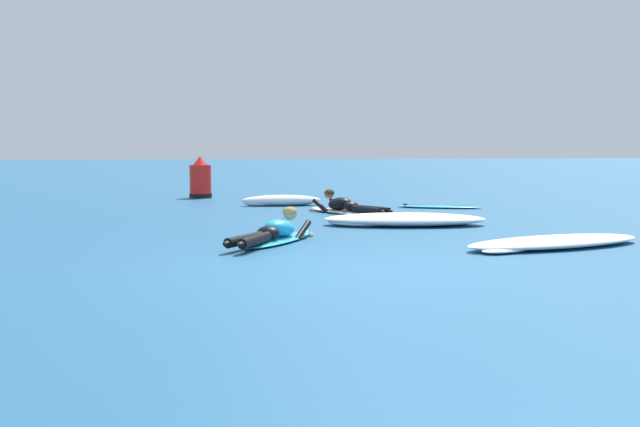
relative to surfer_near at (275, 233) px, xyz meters
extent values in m
plane|color=#235B84|center=(0.58, 7.58, -0.14)|extent=(120.00, 120.00, 0.00)
ellipsoid|color=#2DB2D1|center=(0.05, 0.10, -0.11)|extent=(1.49, 2.06, 0.07)
ellipsoid|color=#2DB2D1|center=(0.54, 0.95, -0.10)|extent=(0.27, 0.27, 0.06)
ellipsoid|color=#1E9EDB|center=(0.08, 0.14, 0.06)|extent=(0.68, 0.78, 0.35)
ellipsoid|color=black|center=(-0.11, -0.20, 0.03)|extent=(0.43, 0.41, 0.20)
cylinder|color=black|center=(-0.47, -0.67, 0.00)|extent=(0.59, 0.80, 0.14)
ellipsoid|color=black|center=(-0.71, -1.03, 0.00)|extent=(0.20, 0.24, 0.08)
cylinder|color=black|center=(-0.34, -0.75, 0.00)|extent=(0.51, 0.84, 0.14)
ellipsoid|color=black|center=(-0.53, -1.14, 0.00)|extent=(0.20, 0.24, 0.08)
cylinder|color=black|center=(0.07, 0.57, -0.02)|extent=(0.35, 0.52, 0.32)
sphere|color=tan|center=(0.25, 0.88, -0.12)|extent=(0.09, 0.09, 0.09)
cylinder|color=black|center=(0.44, 0.33, -0.02)|extent=(0.35, 0.52, 0.32)
sphere|color=tan|center=(0.61, 0.63, -0.12)|extent=(0.09, 0.09, 0.09)
sphere|color=tan|center=(0.27, 0.48, 0.24)|extent=(0.21, 0.21, 0.21)
ellipsoid|color=#AD894C|center=(0.26, 0.46, 0.27)|extent=(0.29, 0.28, 0.16)
ellipsoid|color=white|center=(1.78, 4.53, -0.11)|extent=(1.36, 1.95, 0.07)
ellipsoid|color=white|center=(1.36, 5.34, -0.10)|extent=(0.26, 0.26, 0.06)
ellipsoid|color=black|center=(1.76, 4.57, 0.06)|extent=(0.66, 0.76, 0.34)
ellipsoid|color=black|center=(1.94, 4.24, 0.03)|extent=(0.43, 0.41, 0.20)
cylinder|color=black|center=(2.15, 3.66, 0.00)|extent=(0.50, 0.89, 0.14)
ellipsoid|color=black|center=(2.34, 3.25, 0.00)|extent=(0.19, 0.24, 0.08)
cylinder|color=black|center=(2.29, 3.74, 0.00)|extent=(0.59, 0.86, 0.14)
ellipsoid|color=black|center=(2.53, 3.34, 0.00)|extent=(0.19, 0.24, 0.08)
cylinder|color=black|center=(1.40, 4.79, -0.02)|extent=(0.34, 0.54, 0.33)
sphere|color=tan|center=(1.23, 5.12, -0.12)|extent=(0.09, 0.09, 0.09)
cylinder|color=black|center=(1.80, 4.98, -0.02)|extent=(0.34, 0.54, 0.33)
sphere|color=tan|center=(1.63, 5.29, -0.12)|extent=(0.09, 0.09, 0.09)
sphere|color=tan|center=(1.58, 4.91, 0.24)|extent=(0.21, 0.21, 0.21)
ellipsoid|color=#47331E|center=(1.59, 4.90, 0.27)|extent=(0.29, 0.28, 0.16)
ellipsoid|color=#2DB2D1|center=(4.22, 5.47, -0.11)|extent=(1.97, 1.16, 0.07)
cube|color=red|center=(4.22, 5.47, -0.07)|extent=(1.53, 0.61, 0.01)
cone|color=black|center=(3.50, 5.75, -0.14)|extent=(0.13, 0.13, 0.16)
ellipsoid|color=white|center=(3.85, -1.04, -0.06)|extent=(3.06, 1.65, 0.15)
ellipsoid|color=white|center=(4.52, -0.71, -0.09)|extent=(1.06, 0.44, 0.11)
ellipsoid|color=white|center=(3.03, -1.37, -0.10)|extent=(1.13, 0.93, 0.08)
ellipsoid|color=white|center=(2.49, 2.00, -0.03)|extent=(3.02, 1.54, 0.22)
ellipsoid|color=white|center=(3.23, 2.06, -0.06)|extent=(1.10, 0.70, 0.16)
ellipsoid|color=white|center=(1.62, 2.02, -0.08)|extent=(1.18, 0.95, 0.12)
ellipsoid|color=white|center=(0.72, 6.65, -0.01)|extent=(1.89, 0.54, 0.26)
ellipsoid|color=white|center=(1.19, 6.72, -0.05)|extent=(0.69, 0.29, 0.18)
ellipsoid|color=white|center=(0.15, 6.60, -0.07)|extent=(0.71, 0.37, 0.14)
cylinder|color=red|center=(-1.21, 9.62, 0.31)|extent=(0.58, 0.58, 0.90)
cone|color=red|center=(-1.21, 9.62, 0.88)|extent=(0.41, 0.41, 0.24)
cylinder|color=black|center=(-1.21, 9.62, -0.08)|extent=(0.61, 0.61, 0.12)
camera|label=1|loc=(-0.91, -10.72, 1.28)|focal=41.45mm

